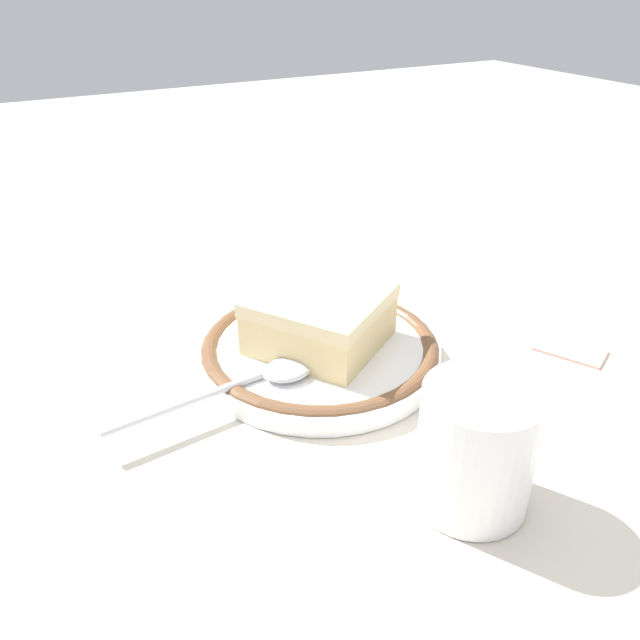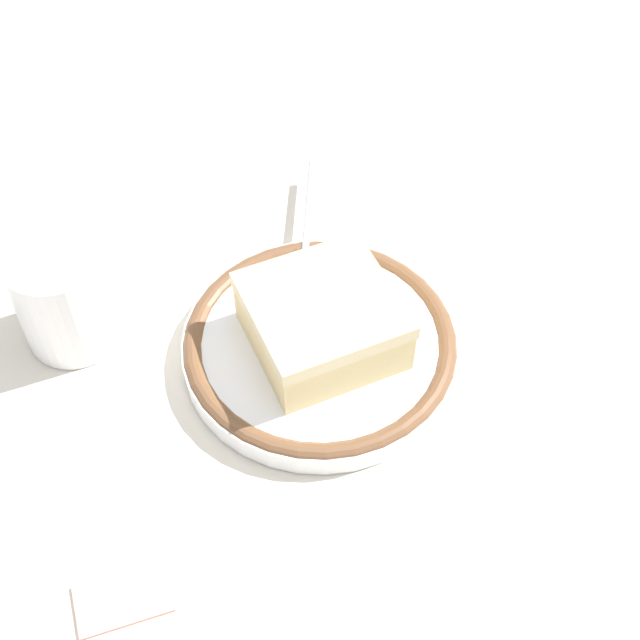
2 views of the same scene
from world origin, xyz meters
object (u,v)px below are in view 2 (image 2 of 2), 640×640
Objects in this scene: plate at (320,345)px; spoon at (300,266)px; cup at (67,301)px; cake_slice at (322,321)px; sugar_packet at (122,597)px.

plate is 1.21× the size of spoon.
cup is (0.16, 0.01, 0.02)m from plate.
cake_slice reaches higher than spoon.
sugar_packet is at bearing 65.83° from plate.
cake_slice reaches higher than sugar_packet.
spoon is 0.24m from sugar_packet.
sugar_packet is (-0.08, 0.17, -0.03)m from cup.
cake_slice reaches higher than plate.
cup is at bearing 1.67° from cake_slice.
sugar_packet is at bearing 115.98° from cup.
plate is at bearing -178.00° from cup.
cake_slice is at bearing -114.72° from sugar_packet.
cup is (0.16, 0.00, -0.00)m from cake_slice.
cake_slice is at bearing 151.58° from plate.
sugar_packet is (0.08, 0.17, -0.03)m from cake_slice.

